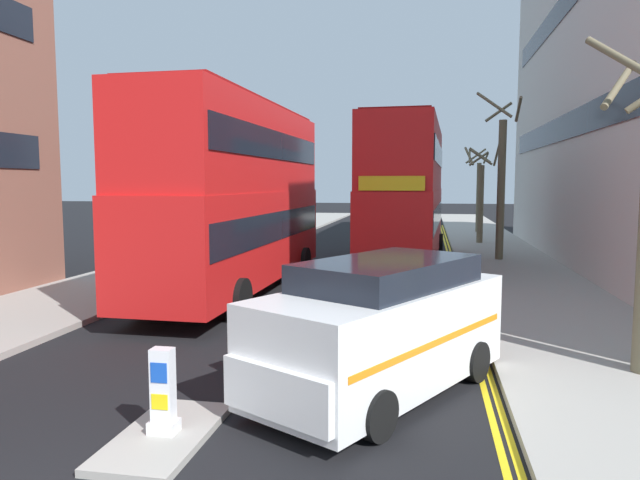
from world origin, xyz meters
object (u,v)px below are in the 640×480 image
Objects in this scene: double_decker_bus_away at (237,192)px; keep_left_bollard at (163,394)px; taxi_minivan at (379,328)px; double_decker_bus_oncoming at (406,190)px.

keep_left_bollard is at bearing -76.79° from double_decker_bus_away.
double_decker_bus_away is at bearing 122.50° from taxi_minivan.
double_decker_bus_oncoming reaches higher than keep_left_bollard.
double_decker_bus_oncoming is 2.13× the size of taxi_minivan.
taxi_minivan is at bearing -57.50° from double_decker_bus_away.
double_decker_bus_away is 2.12× the size of taxi_minivan.
keep_left_bollard is 16.64m from double_decker_bus_oncoming.
keep_left_bollard is 10.31m from double_decker_bus_away.
taxi_minivan is at bearing -89.38° from double_decker_bus_oncoming.
double_decker_bus_oncoming is 14.32m from taxi_minivan.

